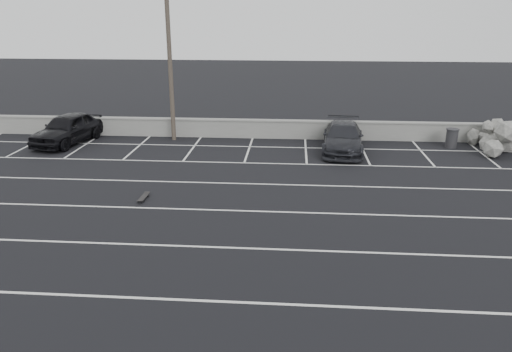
# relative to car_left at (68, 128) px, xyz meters

# --- Properties ---
(ground) EXTENTS (120.00, 120.00, 0.00)m
(ground) POSITION_rel_car_left_xyz_m (9.02, -12.00, -0.82)
(ground) COLOR black
(ground) RESTS_ON ground
(seawall) EXTENTS (50.00, 0.45, 1.06)m
(seawall) POSITION_rel_car_left_xyz_m (9.02, 2.00, -0.28)
(seawall) COLOR gray
(seawall) RESTS_ON ground
(stall_lines) EXTENTS (36.00, 20.05, 0.01)m
(stall_lines) POSITION_rel_car_left_xyz_m (8.94, -7.59, -0.82)
(stall_lines) COLOR silver
(stall_lines) RESTS_ON ground
(car_left) EXTENTS (2.89, 5.14, 1.65)m
(car_left) POSITION_rel_car_left_xyz_m (0.00, 0.00, 0.00)
(car_left) COLOR black
(car_left) RESTS_ON ground
(car_right) EXTENTS (2.45, 5.14, 1.45)m
(car_right) POSITION_rel_car_left_xyz_m (14.91, -0.50, -0.10)
(car_right) COLOR black
(car_right) RESTS_ON ground
(utility_pole) EXTENTS (1.20, 0.24, 9.02)m
(utility_pole) POSITION_rel_car_left_xyz_m (5.60, 1.20, 3.74)
(utility_pole) COLOR #4C4238
(utility_pole) RESTS_ON ground
(trash_bin) EXTENTS (0.84, 0.84, 1.02)m
(trash_bin) POSITION_rel_car_left_xyz_m (20.76, 0.66, -0.30)
(trash_bin) COLOR #28282A
(trash_bin) RESTS_ON ground
(skateboard) EXTENTS (0.26, 0.86, 0.10)m
(skateboard) POSITION_rel_car_left_xyz_m (6.59, -8.13, -0.74)
(skateboard) COLOR black
(skateboard) RESTS_ON ground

